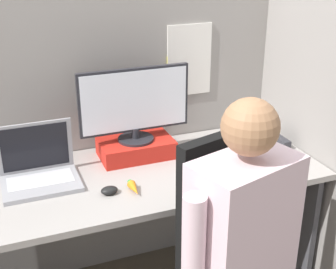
{
  "coord_description": "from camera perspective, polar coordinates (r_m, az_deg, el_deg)",
  "views": [
    {
      "loc": [
        -0.58,
        -1.48,
        1.75
      ],
      "look_at": [
        0.06,
        0.17,
        0.98
      ],
      "focal_mm": 50.0,
      "sensor_mm": 36.0,
      "label": 1
    }
  ],
  "objects": [
    {
      "name": "person",
      "position": [
        1.57,
        9.3,
        -15.93
      ],
      "size": [
        0.46,
        0.48,
        1.32
      ],
      "color": "brown",
      "rests_on": "ground"
    },
    {
      "name": "monitor",
      "position": [
        2.22,
        -4.1,
        3.8
      ],
      "size": [
        0.54,
        0.17,
        0.36
      ],
      "color": "#232328",
      "rests_on": "paper_box"
    },
    {
      "name": "mouse",
      "position": [
        2.0,
        -7.17,
        -6.77
      ],
      "size": [
        0.07,
        0.05,
        0.03
      ],
      "color": "black",
      "rests_on": "desk"
    },
    {
      "name": "laptop",
      "position": [
        2.13,
        -15.42,
        -4.44
      ],
      "size": [
        0.33,
        0.25,
        0.26
      ],
      "color": "#99999E",
      "rests_on": "desk"
    },
    {
      "name": "paper_box",
      "position": [
        2.3,
        -3.91,
        -1.65
      ],
      "size": [
        0.36,
        0.22,
        0.09
      ],
      "color": "red",
      "rests_on": "desk"
    },
    {
      "name": "carrot_toy",
      "position": [
        2.0,
        -4.14,
        -6.59
      ],
      "size": [
        0.04,
        0.11,
        0.04
      ],
      "color": "orange",
      "rests_on": "desk"
    },
    {
      "name": "cubicle_panel_back",
      "position": [
        2.44,
        -5.89,
        1.29
      ],
      "size": [
        2.16,
        0.05,
        1.67
      ],
      "color": "gray",
      "rests_on": "ground"
    },
    {
      "name": "desk",
      "position": [
        2.25,
        -3.07,
        -8.44
      ],
      "size": [
        1.66,
        0.68,
        0.73
      ],
      "color": "#9E9993",
      "rests_on": "ground"
    },
    {
      "name": "stapler",
      "position": [
        2.5,
        13.33,
        -0.7
      ],
      "size": [
        0.04,
        0.16,
        0.05
      ],
      "color": "#2D2D33",
      "rests_on": "desk"
    },
    {
      "name": "cubicle_panel_right",
      "position": [
        2.44,
        16.66,
        0.38
      ],
      "size": [
        0.04,
        1.32,
        1.67
      ],
      "color": "gray",
      "rests_on": "ground"
    }
  ]
}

